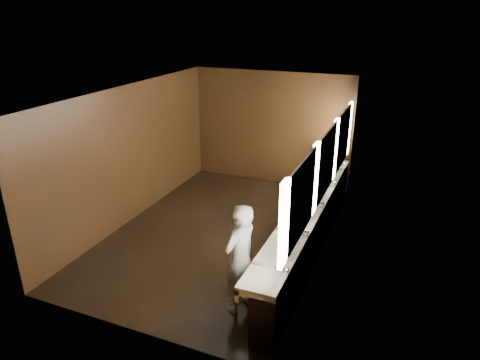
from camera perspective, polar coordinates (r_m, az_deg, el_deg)
name	(u,v)px	position (r m, az deg, el deg)	size (l,w,h in m)	color
floor	(221,233)	(8.63, -2.53, -7.02)	(6.00, 6.00, 0.00)	black
ceiling	(218,92)	(7.67, -2.89, 11.60)	(4.00, 6.00, 0.02)	#2D2D2B
wall_back	(271,128)	(10.71, 4.15, 6.87)	(4.00, 0.02, 2.80)	black
wall_front	(121,242)	(5.72, -15.62, -7.96)	(4.00, 0.02, 2.80)	black
wall_left	(131,154)	(9.03, -14.29, 3.36)	(0.02, 6.00, 2.80)	black
wall_right	(326,182)	(7.47, 11.35, -0.32)	(0.02, 6.00, 2.80)	black
sink_counter	(311,227)	(7.88, 9.39, -6.20)	(0.55, 5.40, 1.01)	black
mirror_band	(326,163)	(7.35, 11.40, 2.23)	(0.06, 5.03, 1.15)	white
person	(240,259)	(6.22, -0.01, -10.46)	(0.62, 0.40, 1.69)	#91AFD8
trash_bin	(270,283)	(6.70, 4.01, -13.59)	(0.37, 0.37, 0.57)	black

